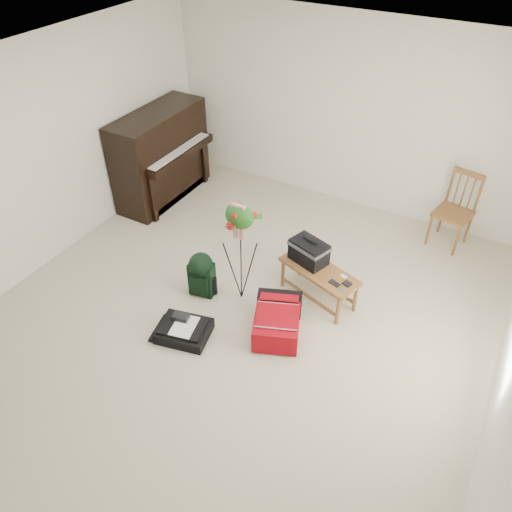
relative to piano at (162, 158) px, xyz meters
The scene contains 11 objects.
floor 2.77m from the piano, 36.20° to the right, with size 5.00×5.50×0.01m, color #C0B69B.
ceiling 3.31m from the piano, 36.20° to the right, with size 5.00×5.50×0.01m, color white.
wall_back 2.55m from the piano, 27.74° to the left, with size 5.00×0.04×2.50m, color white.
wall_left 1.76m from the piano, 101.09° to the right, with size 0.04×5.50×2.50m, color white.
piano is the anchor object (origin of this frame).
bench 2.82m from the piano, 18.89° to the right, with size 0.96×0.62×0.69m.
dining_chair 3.89m from the piano, 12.38° to the left, with size 0.49×0.49×0.96m.
red_suitcase 3.09m from the piano, 30.36° to the right, with size 0.66×0.81×0.29m.
black_duffel 2.84m from the piano, 48.97° to the right, with size 0.59×0.51×0.22m.
green_backpack 2.23m from the piano, 42.10° to the right, with size 0.30×0.27×0.54m.
flower_stand 2.44m from the piano, 32.81° to the right, with size 0.40×0.40×1.26m.
Camera 1 is at (1.99, -3.19, 3.83)m, focal length 35.00 mm.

